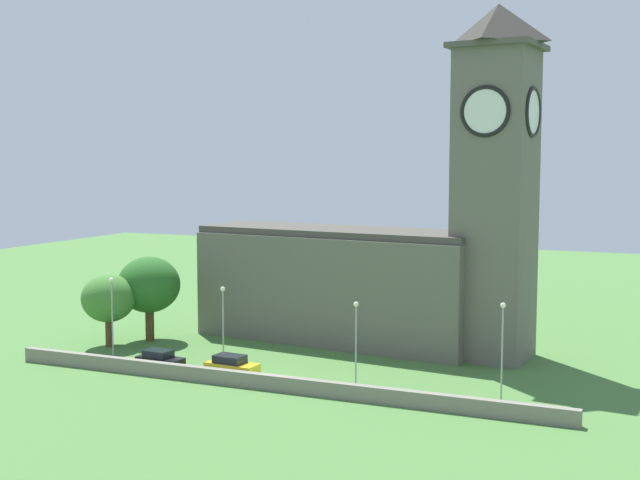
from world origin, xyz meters
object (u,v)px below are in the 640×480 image
(car_black, at_px, (160,359))
(streetlamp_west_end, at_px, (112,304))
(tree_riverside_west, at_px, (108,298))
(streetlamp_central, at_px, (356,329))
(streetlamp_west_mid, at_px, (223,313))
(tree_churchyard, at_px, (149,285))
(streetlamp_east_mid, at_px, (502,336))
(car_yellow, at_px, (231,366))
(church, at_px, (384,255))

(car_black, bearing_deg, streetlamp_west_end, 160.01)
(tree_riverside_west, bearing_deg, streetlamp_central, -7.53)
(streetlamp_west_mid, distance_m, tree_churchyard, 14.01)
(tree_riverside_west, bearing_deg, streetlamp_west_end, -48.20)
(car_black, distance_m, tree_churchyard, 13.30)
(car_black, xyz_separation_m, streetlamp_east_mid, (30.11, 2.42, 4.21))
(car_black, xyz_separation_m, streetlamp_central, (18.04, 2.12, 3.82))
(streetlamp_west_mid, bearing_deg, tree_churchyard, 152.78)
(tree_riverside_west, bearing_deg, car_yellow, -17.74)
(tree_riverside_west, height_order, tree_churchyard, tree_churchyard)
(tree_churchyard, bearing_deg, streetlamp_west_mid, -27.22)
(streetlamp_west_mid, distance_m, streetlamp_east_mid, 25.41)
(streetlamp_west_end, distance_m, tree_riverside_west, 4.37)
(church, xyz_separation_m, tree_churchyard, (-23.08, -7.60, -3.41))
(church, relative_size, tree_churchyard, 4.07)
(car_yellow, bearing_deg, tree_churchyard, 148.04)
(church, height_order, streetlamp_central, church)
(car_black, bearing_deg, streetlamp_west_mid, 34.39)
(church, bearing_deg, tree_churchyard, -161.77)
(streetlamp_west_mid, relative_size, streetlamp_central, 1.04)
(car_black, height_order, streetlamp_central, streetlamp_central)
(streetlamp_west_end, height_order, streetlamp_central, streetlamp_west_end)
(car_black, bearing_deg, tree_riverside_west, 149.72)
(tree_riverside_west, distance_m, tree_churchyard, 4.53)
(car_yellow, xyz_separation_m, tree_riverside_west, (-17.14, 5.48, 3.93))
(car_yellow, xyz_separation_m, streetlamp_west_mid, (-2.44, 2.89, 3.92))
(church, xyz_separation_m, tree_riverside_west, (-25.34, -11.40, -4.39))
(church, distance_m, streetlamp_east_mid, 21.31)
(car_black, bearing_deg, streetlamp_central, 6.72)
(streetlamp_central, bearing_deg, tree_riverside_west, 172.47)
(car_yellow, height_order, tree_riverside_west, tree_riverside_west)
(car_black, height_order, tree_churchyard, tree_churchyard)
(car_yellow, bearing_deg, tree_riverside_west, 162.26)
(car_black, xyz_separation_m, car_yellow, (7.16, 0.34, 0.06))
(car_yellow, relative_size, streetlamp_west_mid, 0.66)
(streetlamp_west_mid, bearing_deg, car_yellow, -49.78)
(car_black, xyz_separation_m, tree_riverside_west, (-9.98, 5.83, 3.99))
(car_yellow, height_order, streetlamp_west_end, streetlamp_west_end)
(streetlamp_west_end, distance_m, streetlamp_central, 25.11)
(church, height_order, tree_churchyard, church)
(streetlamp_central, bearing_deg, streetlamp_west_end, 178.98)
(car_black, distance_m, streetlamp_central, 18.56)
(streetlamp_west_end, relative_size, tree_riverside_west, 1.03)
(streetlamp_central, bearing_deg, tree_churchyard, 163.76)
(streetlamp_west_end, xyz_separation_m, tree_churchyard, (-0.65, 7.05, 0.84))
(car_black, bearing_deg, streetlamp_east_mid, 4.59)
(streetlamp_west_mid, distance_m, tree_riverside_west, 14.92)
(church, relative_size, streetlamp_west_end, 4.72)
(car_black, relative_size, streetlamp_west_end, 0.60)
(streetlamp_east_mid, height_order, tree_riverside_west, streetlamp_east_mid)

